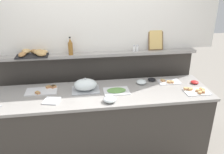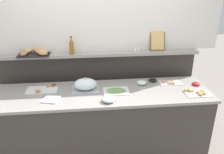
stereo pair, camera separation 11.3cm
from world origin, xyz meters
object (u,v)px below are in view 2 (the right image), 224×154
at_px(napkin_stack, 51,99).
at_px(sandwich_platter_rear, 44,89).
at_px(condiment_bowl_dark, 196,84).
at_px(framed_picture, 157,40).
at_px(sandwich_platter_front, 197,93).
at_px(glass_bowl_medium, 142,83).
at_px(sandwich_platter_side, 170,83).
at_px(glass_bowl_large, 108,99).
at_px(salt_shaker, 135,49).
at_px(condiment_bowl_teal, 153,80).
at_px(bread_basket, 35,52).
at_px(cold_cuts_platter, 116,91).
at_px(vinegar_bottle_amber, 72,46).
at_px(pepper_shaker, 139,48).
at_px(serving_cloche, 85,85).

bearing_deg(napkin_stack, sandwich_platter_rear, 114.54).
relative_size(condiment_bowl_dark, framed_picture, 0.35).
relative_size(sandwich_platter_front, glass_bowl_medium, 2.22).
height_order(sandwich_platter_side, glass_bowl_large, glass_bowl_large).
xyz_separation_m(condiment_bowl_dark, salt_shaker, (-0.74, 0.39, 0.38)).
relative_size(glass_bowl_large, framed_picture, 0.51).
bearing_deg(framed_picture, condiment_bowl_teal, -111.72).
height_order(sandwich_platter_side, condiment_bowl_dark, same).
distance_m(sandwich_platter_rear, napkin_stack, 0.31).
height_order(bread_basket, framed_picture, framed_picture).
bearing_deg(framed_picture, bread_basket, -178.89).
distance_m(sandwich_platter_rear, glass_bowl_large, 0.87).
xyz_separation_m(sandwich_platter_front, bread_basket, (-1.99, 0.63, 0.38)).
height_order(cold_cuts_platter, salt_shaker, salt_shaker).
xyz_separation_m(sandwich_platter_side, vinegar_bottle_amber, (-1.27, 0.28, 0.45)).
height_order(vinegar_bottle_amber, framed_picture, framed_picture).
bearing_deg(glass_bowl_medium, cold_cuts_platter, -153.67).
xyz_separation_m(salt_shaker, pepper_shaker, (0.04, 0.00, 0.00)).
relative_size(glass_bowl_large, pepper_shaker, 1.72).
xyz_separation_m(sandwich_platter_front, cold_cuts_platter, (-0.97, 0.16, -0.00)).
height_order(sandwich_platter_side, napkin_stack, sandwich_platter_side).
bearing_deg(pepper_shaker, glass_bowl_medium, -89.99).
relative_size(glass_bowl_medium, napkin_stack, 0.79).
xyz_separation_m(condiment_bowl_teal, bread_basket, (-1.54, 0.22, 0.38)).
distance_m(sandwich_platter_rear, salt_shaker, 1.32).
xyz_separation_m(glass_bowl_large, salt_shaker, (0.43, 0.71, 0.38)).
height_order(condiment_bowl_teal, napkin_stack, condiment_bowl_teal).
bearing_deg(cold_cuts_platter, serving_cloche, 166.79).
height_order(sandwich_platter_rear, framed_picture, framed_picture).
distance_m(vinegar_bottle_amber, pepper_shaker, 0.90).
xyz_separation_m(condiment_bowl_dark, pepper_shaker, (-0.70, 0.39, 0.38)).
bearing_deg(serving_cloche, bread_basket, 148.75).
distance_m(condiment_bowl_dark, napkin_stack, 1.84).
bearing_deg(pepper_shaker, sandwich_platter_rear, -165.50).
xyz_separation_m(condiment_bowl_teal, framed_picture, (0.10, 0.26, 0.49)).
bearing_deg(serving_cloche, napkin_stack, -150.57).
distance_m(cold_cuts_platter, glass_bowl_large, 0.27).
bearing_deg(napkin_stack, condiment_bowl_dark, 6.86).
bearing_deg(vinegar_bottle_amber, sandwich_platter_rear, -140.30).
bearing_deg(napkin_stack, sandwich_platter_side, 11.38).
bearing_deg(vinegar_bottle_amber, napkin_stack, -111.92).
relative_size(glass_bowl_medium, framed_picture, 0.46).
bearing_deg(glass_bowl_medium, glass_bowl_large, -138.88).
xyz_separation_m(sandwich_platter_rear, vinegar_bottle_amber, (0.36, 0.30, 0.46)).
bearing_deg(bread_basket, sandwich_platter_rear, -70.34).
bearing_deg(bread_basket, pepper_shaker, -0.27).
height_order(condiment_bowl_teal, bread_basket, bread_basket).
relative_size(glass_bowl_medium, vinegar_bottle_amber, 0.57).
height_order(sandwich_platter_side, vinegar_bottle_amber, vinegar_bottle_amber).
relative_size(glass_bowl_large, condiment_bowl_dark, 1.46).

